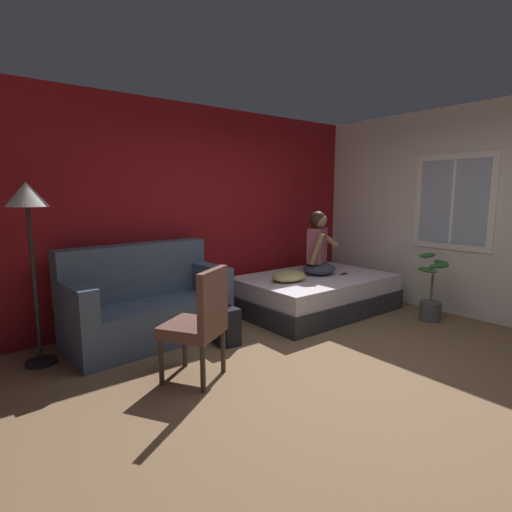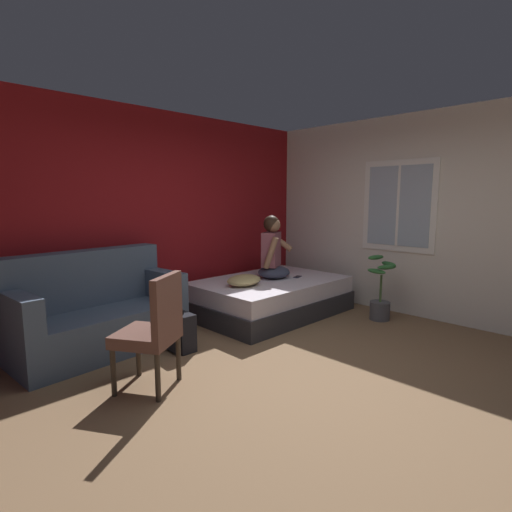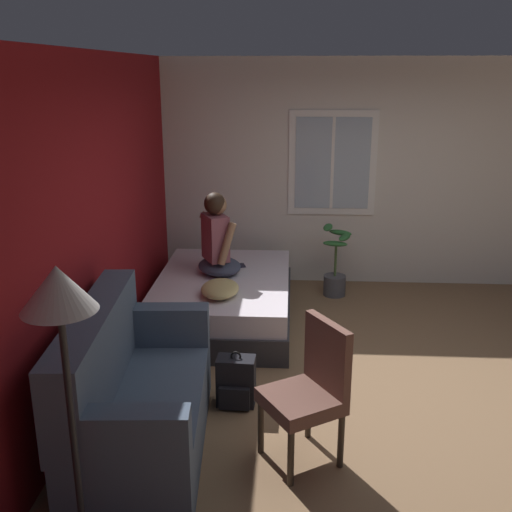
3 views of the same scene
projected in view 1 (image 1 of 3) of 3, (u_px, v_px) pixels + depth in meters
The scene contains 12 objects.
ground_plane at pixel (344, 376), 3.52m from camera, with size 40.00×40.00×0.00m, color brown.
wall_back_accent at pixel (198, 212), 5.26m from camera, with size 10.18×0.16×2.70m, color maroon.
wall_side_with_window at pixel (488, 213), 4.94m from camera, with size 0.19×6.26×2.70m.
bed at pixel (315, 293), 5.49m from camera, with size 2.09×1.40×0.48m.
couch at pixel (146, 304), 4.37m from camera, with size 1.75×0.94×1.04m.
side_chair at pixel (200, 320), 3.38m from camera, with size 0.63×0.63×0.98m.
person_seated at pixel (319, 249), 5.52m from camera, with size 0.66×0.63×0.88m.
backpack at pixel (226, 326), 4.26m from camera, with size 0.24×0.31×0.46m.
throw_pillow at pixel (289, 276), 5.10m from camera, with size 0.48×0.36×0.14m, color tan.
cell_phone at pixel (344, 274), 5.57m from camera, with size 0.07×0.14×0.01m, color black.
floor_lamp at pixel (28, 212), 3.56m from camera, with size 0.36×0.36×1.70m.
potted_plant at pixel (431, 297), 5.02m from camera, with size 0.39×0.37×0.85m.
Camera 1 is at (-2.65, -2.12, 1.60)m, focal length 28.00 mm.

